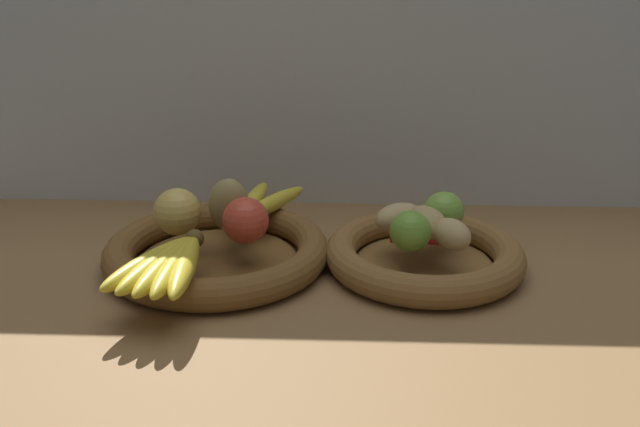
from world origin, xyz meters
TOP-DOWN VIEW (x-y plane):
  - ground_plane at (0.00, 0.00)cm, footprint 140.00×90.00cm
  - back_wall at (0.00, 30.00)cm, footprint 140.00×3.00cm
  - fruit_bowl_left at (-16.82, -0.10)cm, footprint 34.26×34.26cm
  - fruit_bowl_right at (14.70, -0.10)cm, footprint 30.02×30.02cm
  - apple_golden_left at (-22.70, 0.91)cm, footprint 7.17×7.17cm
  - apple_red_right at (-11.94, -1.97)cm, footprint 6.92×6.92cm
  - pear_brown at (-15.09, 2.61)cm, footprint 6.63×5.78cm
  - banana_bunch_front at (-20.74, -13.31)cm, footprint 12.27×20.06cm
  - banana_bunch_back at (-12.88, 11.85)cm, footprint 16.30×19.38cm
  - potato_small at (17.99, -3.39)cm, footprint 7.45×7.90cm
  - potato_oblong at (10.99, 2.78)cm, footprint 9.49×8.28cm
  - potato_large at (14.70, -0.10)cm, footprint 8.50×9.81cm
  - potato_back at (16.75, 4.43)cm, footprint 7.69×9.23cm
  - lime_near at (12.04, -4.09)cm, footprint 6.00×6.00cm
  - lime_far at (17.80, 3.89)cm, footprint 6.21×6.21cm
  - chili_pepper at (15.18, -3.16)cm, footprint 11.85×5.99cm

SIDE VIEW (x-z plane):
  - ground_plane at x=0.00cm, z-range -3.00..0.00cm
  - fruit_bowl_left at x=-16.82cm, z-range -0.18..4.51cm
  - fruit_bowl_right at x=14.70cm, z-range -0.17..4.52cm
  - chili_pepper at x=15.18cm, z-range 4.69..6.97cm
  - banana_bunch_back at x=-12.88cm, z-range 4.69..7.35cm
  - banana_bunch_front at x=-20.74cm, z-range 4.69..7.75cm
  - potato_back at x=16.75cm, z-range 4.69..9.01cm
  - potato_small at x=17.99cm, z-range 4.69..9.29cm
  - potato_oblong at x=10.99cm, z-range 4.69..9.35cm
  - potato_large at x=14.70cm, z-range 4.69..9.80cm
  - lime_near at x=12.04cm, z-range 4.69..10.69cm
  - lime_far at x=17.80cm, z-range 4.69..10.90cm
  - apple_red_right at x=-11.94cm, z-range 4.69..11.61cm
  - apple_golden_left at x=-22.70cm, z-range 4.69..11.86cm
  - pear_brown at x=-15.09cm, z-range 4.69..13.03cm
  - back_wall at x=0.00cm, z-range 0.00..55.00cm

